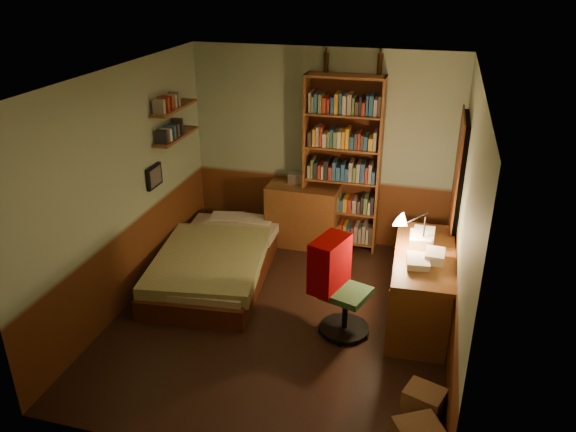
% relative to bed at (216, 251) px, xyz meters
% --- Properties ---
extents(floor, '(3.50, 4.00, 0.02)m').
position_rel_bed_xyz_m(floor, '(1.02, -0.66, -0.34)').
color(floor, black).
rests_on(floor, ground).
extents(ceiling, '(3.50, 4.00, 0.02)m').
position_rel_bed_xyz_m(ceiling, '(1.02, -0.66, 2.28)').
color(ceiling, silver).
rests_on(ceiling, wall_back).
extents(wall_back, '(3.50, 0.02, 2.60)m').
position_rel_bed_xyz_m(wall_back, '(1.02, 1.35, 0.97)').
color(wall_back, gray).
rests_on(wall_back, ground).
extents(wall_left, '(0.02, 4.00, 2.60)m').
position_rel_bed_xyz_m(wall_left, '(-0.74, -0.66, 0.97)').
color(wall_left, gray).
rests_on(wall_left, ground).
extents(wall_right, '(0.02, 4.00, 2.60)m').
position_rel_bed_xyz_m(wall_right, '(2.78, -0.66, 0.97)').
color(wall_right, gray).
rests_on(wall_right, ground).
extents(wall_front, '(3.50, 0.02, 2.60)m').
position_rel_bed_xyz_m(wall_front, '(1.02, -2.67, 0.97)').
color(wall_front, gray).
rests_on(wall_front, ground).
extents(doorway, '(0.06, 0.90, 2.00)m').
position_rel_bed_xyz_m(doorway, '(2.74, 0.64, 0.67)').
color(doorway, black).
rests_on(doorway, ground).
extents(door_trim, '(0.02, 0.98, 2.08)m').
position_rel_bed_xyz_m(door_trim, '(2.70, 0.64, 0.67)').
color(door_trim, '#3E1B0C').
rests_on(door_trim, ground).
extents(bed, '(1.38, 2.31, 0.66)m').
position_rel_bed_xyz_m(bed, '(0.00, 0.00, 0.00)').
color(bed, '#748F4D').
rests_on(bed, ground).
extents(dresser, '(0.96, 0.49, 0.84)m').
position_rel_bed_xyz_m(dresser, '(0.81, 1.10, 0.09)').
color(dresser, brown).
rests_on(dresser, ground).
extents(mini_stereo, '(0.25, 0.19, 0.13)m').
position_rel_bed_xyz_m(mini_stereo, '(0.71, 1.23, 0.58)').
color(mini_stereo, '#B2B2B7').
rests_on(mini_stereo, dresser).
extents(bookshelf, '(0.99, 0.31, 2.30)m').
position_rel_bed_xyz_m(bookshelf, '(1.31, 1.19, 0.82)').
color(bookshelf, brown).
rests_on(bookshelf, ground).
extents(bottle_left, '(0.08, 0.08, 0.23)m').
position_rel_bed_xyz_m(bottle_left, '(1.04, 1.30, 2.09)').
color(bottle_left, black).
rests_on(bottle_left, bookshelf).
extents(bottle_right, '(0.08, 0.08, 0.25)m').
position_rel_bed_xyz_m(bottle_right, '(1.69, 1.30, 2.09)').
color(bottle_right, black).
rests_on(bottle_right, bookshelf).
extents(desk, '(0.67, 1.51, 0.80)m').
position_rel_bed_xyz_m(desk, '(2.46, -0.30, 0.07)').
color(desk, brown).
rests_on(desk, ground).
extents(paper_stack, '(0.20, 0.26, 0.10)m').
position_rel_bed_xyz_m(paper_stack, '(2.55, -0.43, 0.52)').
color(paper_stack, silver).
rests_on(paper_stack, desk).
extents(desk_lamp, '(0.19, 0.19, 0.57)m').
position_rel_bed_xyz_m(desk_lamp, '(2.42, -0.16, 0.76)').
color(desk_lamp, black).
rests_on(desk_lamp, desk).
extents(office_chair, '(0.61, 0.57, 0.99)m').
position_rel_bed_xyz_m(office_chair, '(1.72, -0.75, 0.17)').
color(office_chair, '#2C4F2D').
rests_on(office_chair, ground).
extents(red_jacket, '(0.39, 0.53, 0.56)m').
position_rel_bed_xyz_m(red_jacket, '(1.60, -0.53, 0.95)').
color(red_jacket, '#930204').
rests_on(red_jacket, office_chair).
extents(wall_shelf_lower, '(0.20, 0.90, 0.03)m').
position_rel_bed_xyz_m(wall_shelf_lower, '(-0.62, 0.44, 1.27)').
color(wall_shelf_lower, brown).
rests_on(wall_shelf_lower, wall_left).
extents(wall_shelf_upper, '(0.20, 0.90, 0.03)m').
position_rel_bed_xyz_m(wall_shelf_upper, '(-0.62, 0.44, 1.62)').
color(wall_shelf_upper, brown).
rests_on(wall_shelf_upper, wall_left).
extents(framed_picture, '(0.04, 0.32, 0.26)m').
position_rel_bed_xyz_m(framed_picture, '(-0.70, -0.06, 0.92)').
color(framed_picture, black).
rests_on(framed_picture, wall_left).
extents(cardboard_box_b, '(0.39, 0.35, 0.23)m').
position_rel_bed_xyz_m(cardboard_box_b, '(2.58, -1.70, -0.21)').
color(cardboard_box_b, olive).
rests_on(cardboard_box_b, ground).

